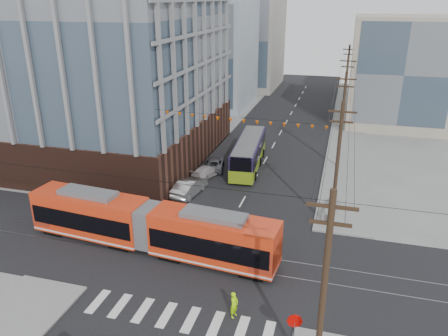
# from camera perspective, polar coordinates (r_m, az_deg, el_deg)

# --- Properties ---
(ground) EXTENTS (160.00, 160.00, 0.00)m
(ground) POSITION_cam_1_polar(r_m,az_deg,el_deg) (30.79, -3.87, -15.42)
(ground) COLOR slate
(office_building) EXTENTS (30.00, 25.00, 28.60)m
(office_building) POSITION_cam_1_polar(r_m,az_deg,el_deg) (55.50, -18.56, 16.08)
(office_building) COLOR #381E16
(office_building) RESTS_ON ground
(bg_bldg_nw_near) EXTENTS (18.00, 16.00, 18.00)m
(bg_bldg_nw_near) POSITION_cam_1_polar(r_m,az_deg,el_deg) (79.92, -3.21, 14.59)
(bg_bldg_nw_near) COLOR #8C99A5
(bg_bldg_nw_near) RESTS_ON ground
(bg_bldg_ne_near) EXTENTS (14.00, 14.00, 16.00)m
(bg_bldg_ne_near) POSITION_cam_1_polar(r_m,az_deg,el_deg) (72.28, 21.86, 11.61)
(bg_bldg_ne_near) COLOR gray
(bg_bldg_ne_near) RESTS_ON ground
(bg_bldg_nw_far) EXTENTS (16.00, 18.00, 20.00)m
(bg_bldg_nw_far) POSITION_cam_1_polar(r_m,az_deg,el_deg) (98.14, 2.41, 16.45)
(bg_bldg_nw_far) COLOR gray
(bg_bldg_nw_far) RESTS_ON ground
(bg_bldg_ne_far) EXTENTS (16.00, 16.00, 14.00)m
(bg_bldg_ne_far) POSITION_cam_1_polar(r_m,az_deg,el_deg) (92.33, 21.97, 12.79)
(bg_bldg_ne_far) COLOR #8C99A5
(bg_bldg_ne_far) RESTS_ON ground
(utility_pole_near) EXTENTS (0.30, 0.30, 11.00)m
(utility_pole_near) POSITION_cam_1_polar(r_m,az_deg,el_deg) (21.46, 12.79, -16.26)
(utility_pole_near) COLOR black
(utility_pole_near) RESTS_ON ground
(utility_pole_far) EXTENTS (0.30, 0.30, 11.00)m
(utility_pole_far) POSITION_cam_1_polar(r_m,az_deg,el_deg) (80.18, 15.72, 11.34)
(utility_pole_far) COLOR black
(utility_pole_far) RESTS_ON ground
(streetcar) EXTENTS (20.56, 4.67, 3.93)m
(streetcar) POSITION_cam_1_polar(r_m,az_deg,el_deg) (34.43, -9.77, -7.51)
(streetcar) COLOR red
(streetcar) RESTS_ON ground
(city_bus) EXTENTS (3.55, 12.18, 3.40)m
(city_bus) POSITION_cam_1_polar(r_m,az_deg,el_deg) (50.46, 3.24, 2.01)
(city_bus) COLOR #201638
(city_bus) RESTS_ON ground
(parked_car_silver) EXTENTS (2.44, 5.23, 1.66)m
(parked_car_silver) POSITION_cam_1_polar(r_m,az_deg,el_deg) (43.62, -4.54, -2.47)
(parked_car_silver) COLOR #A3A3A3
(parked_car_silver) RESTS_ON ground
(parked_car_white) EXTENTS (3.02, 4.54, 1.22)m
(parked_car_white) POSITION_cam_1_polar(r_m,az_deg,el_deg) (47.95, -2.26, -0.43)
(parked_car_white) COLOR beige
(parked_car_white) RESTS_ON ground
(parked_car_grey) EXTENTS (3.15, 5.06, 1.31)m
(parked_car_grey) POSITION_cam_1_polar(r_m,az_deg,el_deg) (50.01, -1.30, 0.57)
(parked_car_grey) COLOR #55585E
(parked_car_grey) RESTS_ON ground
(pedestrian) EXTENTS (0.60, 0.74, 1.75)m
(pedestrian) POSITION_cam_1_polar(r_m,az_deg,el_deg) (28.00, 1.33, -17.42)
(pedestrian) COLOR #ACFF02
(pedestrian) RESTS_ON ground
(jersey_barrier) EXTENTS (1.62, 4.17, 0.81)m
(jersey_barrier) POSITION_cam_1_polar(r_m,az_deg,el_deg) (41.05, 13.73, -5.30)
(jersey_barrier) COLOR gray
(jersey_barrier) RESTS_ON ground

